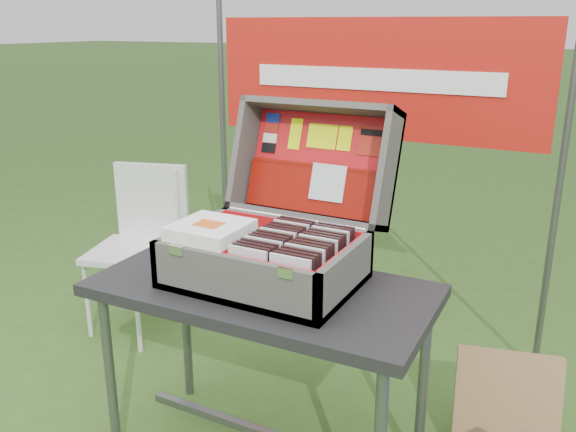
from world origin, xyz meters
The scene contains 91 objects.
table centered at (0.05, -0.02, 0.36)m, with size 1.14×0.57×0.71m, color #28282A, non-canonical shape.
table_top centered at (0.05, -0.02, 0.69)m, with size 1.14×0.57×0.04m, color #28282A.
table_leg_fl centered at (-0.46, -0.25, 0.34)m, with size 0.04×0.04×0.67m, color #59595B.
table_leg_bl centered at (-0.46, 0.20, 0.34)m, with size 0.04×0.04×0.67m, color #59595B.
table_leg_br centered at (0.56, 0.20, 0.34)m, with size 0.04×0.04×0.67m, color #59595B.
suitcase centered at (0.04, 0.06, 0.99)m, with size 0.61×0.60×0.55m, color #625E5A, non-canonical shape.
suitcase_base_bottom centered at (0.04, 0.00, 0.72)m, with size 0.61×0.44×0.02m, color #625E5A.
suitcase_base_wall_front centered at (0.04, -0.21, 0.79)m, with size 0.61×0.02×0.16m, color #625E5A.
suitcase_base_wall_back centered at (0.04, 0.21, 0.79)m, with size 0.61×0.02×0.16m, color #625E5A.
suitcase_base_wall_left centered at (-0.25, 0.00, 0.79)m, with size 0.02×0.44×0.16m, color #625E5A.
suitcase_base_wall_right centered at (0.34, 0.00, 0.79)m, with size 0.02×0.44×0.16m, color #625E5A.
suitcase_liner_floor centered at (0.04, 0.00, 0.74)m, with size 0.56×0.39×0.01m, color red.
suitcase_latch_left centered at (-0.15, -0.22, 0.87)m, with size 0.05×0.01×0.03m, color silver.
suitcase_latch_right centered at (0.24, -0.22, 0.87)m, with size 0.05×0.01×0.03m, color silver.
suitcase_hinge centered at (0.04, 0.22, 0.88)m, with size 0.02×0.02×0.55m, color silver.
suitcase_lid_back centered at (0.04, 0.43, 1.03)m, with size 0.61×0.44×0.02m, color #625E5A.
suitcase_lid_rim_far centered at (0.04, 0.43, 1.25)m, with size 0.61×0.02×0.16m, color #625E5A.
suitcase_lid_rim_near centered at (0.04, 0.30, 0.86)m, with size 0.61×0.02×0.16m, color #625E5A.
suitcase_lid_rim_left centered at (-0.25, 0.37, 1.06)m, with size 0.02×0.44×0.16m, color #625E5A.
suitcase_lid_rim_right centered at (0.34, 0.37, 1.06)m, with size 0.02×0.44×0.16m, color #625E5A.
suitcase_lid_liner centered at (0.04, 0.42, 1.04)m, with size 0.56×0.38×0.01m, color red.
suitcase_liner_wall_front centered at (0.04, -0.19, 0.81)m, with size 0.56×0.01×0.14m, color red.
suitcase_liner_wall_back centered at (0.04, 0.19, 0.81)m, with size 0.56×0.01×0.14m, color red.
suitcase_liner_wall_left centered at (-0.23, 0.00, 0.81)m, with size 0.01×0.39×0.14m, color red.
suitcase_liner_wall_right centered at (0.32, 0.00, 0.81)m, with size 0.01×0.39×0.14m, color red.
suitcase_lid_pocket centered at (0.04, 0.37, 0.95)m, with size 0.54×0.17×0.03m, color maroon.
suitcase_pocket_edge centered at (0.04, 0.39, 1.03)m, with size 0.53×0.02×0.02m, color maroon.
suitcase_pocket_cd centered at (0.11, 0.36, 0.98)m, with size 0.14×0.14×0.01m, color silver.
lid_sticker_cc_a centered at (-0.18, 0.46, 1.19)m, with size 0.06×0.04×0.00m, color #1933B2.
lid_sticker_cc_b centered at (-0.18, 0.45, 1.15)m, with size 0.06×0.04×0.00m, color #A52013.
lid_sticker_cc_c centered at (-0.18, 0.44, 1.11)m, with size 0.06×0.04×0.00m, color white.
lid_sticker_cc_d centered at (-0.18, 0.42, 1.08)m, with size 0.06×0.04×0.00m, color black.
lid_card_neon_tall centered at (-0.07, 0.44, 1.14)m, with size 0.05×0.12×0.00m, color #E0F905.
lid_card_neon_main centered at (0.04, 0.44, 1.14)m, with size 0.12×0.09×0.00m, color #E0F905.
lid_card_neon_small centered at (0.14, 0.44, 1.14)m, with size 0.05×0.09×0.00m, color #E0F905.
lid_sticker_band centered at (0.24, 0.44, 1.14)m, with size 0.11×0.11×0.00m, color #A52013.
lid_sticker_band_bar centered at (0.24, 0.45, 1.17)m, with size 0.10×0.02×0.00m, color black.
cd_left_0 centered at (0.08, -0.17, 0.82)m, with size 0.14×0.01×0.15m, color silver.
cd_left_1 centered at (0.08, -0.14, 0.82)m, with size 0.14×0.01×0.15m, color black.
cd_left_2 centered at (0.08, -0.12, 0.82)m, with size 0.14×0.01×0.15m, color black.
cd_left_3 centered at (0.08, -0.10, 0.82)m, with size 0.14×0.01×0.15m, color black.
cd_left_4 centered at (0.08, -0.07, 0.82)m, with size 0.14×0.01×0.15m, color silver.
cd_left_5 centered at (0.08, -0.05, 0.82)m, with size 0.14×0.01×0.15m, color black.
cd_left_6 centered at (0.08, -0.02, 0.82)m, with size 0.14×0.01×0.15m, color black.
cd_left_7 centered at (0.08, 0.00, 0.82)m, with size 0.14×0.01×0.15m, color black.
cd_left_8 centered at (0.08, 0.02, 0.82)m, with size 0.14×0.01×0.15m, color silver.
cd_left_9 centered at (0.08, 0.05, 0.82)m, with size 0.14×0.01×0.15m, color black.
cd_left_10 centered at (0.08, 0.07, 0.82)m, with size 0.14×0.01×0.15m, color black.
cd_left_11 centered at (0.08, 0.10, 0.82)m, with size 0.14×0.01×0.15m, color black.
cd_left_12 centered at (0.08, 0.12, 0.82)m, with size 0.14×0.01×0.15m, color silver.
cd_left_13 centered at (0.08, 0.14, 0.82)m, with size 0.14×0.01×0.15m, color black.
cd_left_14 centered at (0.08, 0.17, 0.82)m, with size 0.14×0.01×0.15m, color black.
cd_right_0 centered at (0.23, -0.17, 0.82)m, with size 0.14×0.01×0.15m, color silver.
cd_right_1 centered at (0.23, -0.14, 0.82)m, with size 0.14×0.01×0.15m, color black.
cd_right_2 centered at (0.23, -0.12, 0.82)m, with size 0.14×0.01×0.15m, color black.
cd_right_3 centered at (0.23, -0.10, 0.82)m, with size 0.14×0.01×0.15m, color black.
cd_right_4 centered at (0.23, -0.07, 0.82)m, with size 0.14×0.01×0.15m, color silver.
cd_right_5 centered at (0.23, -0.05, 0.82)m, with size 0.14×0.01×0.15m, color black.
cd_right_6 centered at (0.23, -0.02, 0.82)m, with size 0.14×0.01×0.15m, color black.
cd_right_7 centered at (0.23, 0.00, 0.82)m, with size 0.14×0.01×0.15m, color black.
cd_right_8 centered at (0.23, 0.02, 0.82)m, with size 0.14×0.01×0.15m, color silver.
cd_right_9 centered at (0.23, 0.05, 0.82)m, with size 0.14×0.01×0.15m, color black.
cd_right_10 centered at (0.23, 0.07, 0.82)m, with size 0.14×0.01×0.15m, color black.
cd_right_11 centered at (0.23, 0.10, 0.82)m, with size 0.14×0.01×0.15m, color black.
cd_right_12 centered at (0.23, 0.12, 0.82)m, with size 0.14×0.01×0.15m, color silver.
cd_right_13 centered at (0.23, 0.14, 0.82)m, with size 0.14×0.01×0.15m, color black.
cd_right_14 centered at (0.23, 0.17, 0.82)m, with size 0.14×0.01×0.15m, color black.
songbook_0 centered at (-0.11, -0.08, 0.88)m, with size 0.23×0.23×0.01m, color white.
songbook_1 centered at (-0.11, -0.08, 0.88)m, with size 0.23×0.23×0.01m, color white.
songbook_2 centered at (-0.11, -0.08, 0.89)m, with size 0.23×0.23×0.01m, color white.
songbook_3 centered at (-0.11, -0.08, 0.89)m, with size 0.23×0.23×0.01m, color white.
songbook_4 centered at (-0.11, -0.08, 0.90)m, with size 0.23×0.23×0.01m, color white.
songbook_5 centered at (-0.11, -0.08, 0.90)m, with size 0.23×0.23×0.01m, color white.
songbook_6 centered at (-0.11, -0.08, 0.91)m, with size 0.23×0.23×0.01m, color white.
songbook_7 centered at (-0.11, -0.08, 0.91)m, with size 0.23×0.23×0.01m, color white.
songbook_8 centered at (-0.11, -0.08, 0.92)m, with size 0.23×0.23×0.01m, color white.
songbook_graphic centered at (-0.11, -0.09, 0.92)m, with size 0.09×0.07×0.00m, color #D85919.
chair centered at (-1.06, 0.54, 0.43)m, with size 0.39×0.43×0.86m, color silver, non-canonical shape.
chair_seat centered at (-1.06, 0.54, 0.44)m, with size 0.39×0.39×0.03m, color silver.
chair_backrest centered at (-1.06, 0.73, 0.65)m, with size 0.39×0.03×0.41m, color silver.
chair_leg_fl centered at (-1.22, 0.37, 0.22)m, with size 0.02×0.02×0.44m, color silver.
chair_leg_fr centered at (-0.89, 0.37, 0.22)m, with size 0.02×0.02×0.44m, color silver.
chair_leg_bl centered at (-1.22, 0.71, 0.22)m, with size 0.02×0.02×0.44m, color silver.
chair_leg_br centered at (-0.89, 0.71, 0.22)m, with size 0.02×0.02×0.44m, color silver.
chair_upright_left centered at (-1.22, 0.73, 0.64)m, with size 0.02×0.02×0.41m, color silver.
chair_upright_right centered at (-0.89, 0.73, 0.64)m, with size 0.02×0.02×0.41m, color silver.
cardboard_box centered at (0.81, 0.45, 0.20)m, with size 0.38×0.06×0.40m, color olive.
banner_post_left centered at (-0.85, 1.10, 0.85)m, with size 0.03×0.03×1.70m, color #59595B.
banner_post_right centered at (0.85, 1.10, 0.85)m, with size 0.03×0.03×1.70m, color #59595B.
banner centered at (0.00, 1.09, 1.30)m, with size 1.60×0.01×0.55m, color #AB160F.
banner_text centered at (0.00, 1.08, 1.30)m, with size 1.20×0.00×0.10m, color white.
Camera 1 is at (1.00, -1.64, 1.55)m, focal length 38.00 mm.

